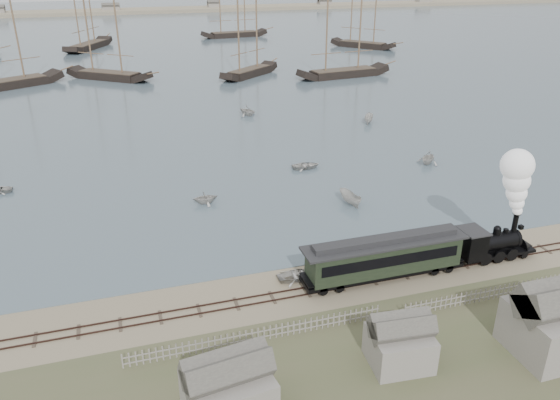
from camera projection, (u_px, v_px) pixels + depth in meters
name	position (u px, v px, depth m)	size (l,w,h in m)	color
ground	(310.00, 277.00, 47.26)	(600.00, 600.00, 0.00)	tan
harbor_water	(147.00, 33.00, 195.32)	(600.00, 336.00, 0.06)	#42525E
rail_track	(318.00, 289.00, 45.50)	(120.00, 1.80, 0.16)	#36221D
picket_fence_west	(259.00, 341.00, 39.40)	(19.00, 0.10, 1.20)	gray
picket_fence_east	(487.00, 300.00, 44.11)	(15.00, 0.10, 1.20)	gray
shed_mid	(398.00, 363.00, 37.35)	(4.00, 3.50, 3.60)	gray
shed_right	(551.00, 350.00, 38.59)	(6.00, 5.00, 5.10)	gray
far_spit	(133.00, 13.00, 265.01)	(500.00, 20.00, 1.80)	tan
locomotive	(510.00, 212.00, 48.55)	(8.00, 2.99, 9.97)	black
passenger_coach	(384.00, 256.00, 46.21)	(14.45, 2.79, 3.51)	black
beached_dinghy	(297.00, 275.00, 46.89)	(3.55, 2.53, 0.73)	#B8B5AF
rowboat_1	(205.00, 197.00, 60.90)	(2.78, 2.40, 1.47)	#B8B5AF
rowboat_2	(350.00, 198.00, 60.75)	(3.61, 1.36, 1.39)	#B8B5AF
rowboat_3	(306.00, 166.00, 71.12)	(3.75, 2.68, 0.78)	#B8B5AF
rowboat_4	(428.00, 157.00, 72.52)	(3.32, 2.87, 1.75)	#B8B5AF
rowboat_5	(369.00, 119.00, 90.35)	(3.51, 1.32, 1.36)	#B8B5AF
rowboat_7	(247.00, 110.00, 94.47)	(3.49, 3.01, 1.84)	#B8B5AF
schooner_2	(104.00, 33.00, 118.42)	(20.52, 4.73, 20.00)	black
schooner_3	(249.00, 31.00, 121.65)	(18.08, 4.17, 20.00)	black
schooner_4	(345.00, 32.00, 120.94)	(22.12, 5.10, 20.00)	black
schooner_5	(365.00, 13.00, 160.43)	(19.87, 4.59, 20.00)	black
schooner_7	(84.00, 14.00, 158.38)	(22.98, 5.30, 20.00)	black
schooner_8	(233.00, 6.00, 181.85)	(22.47, 5.18, 20.00)	black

